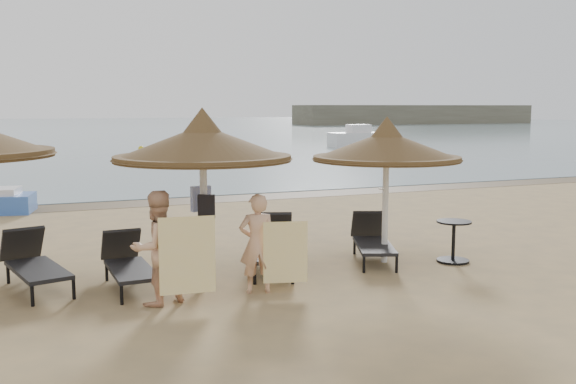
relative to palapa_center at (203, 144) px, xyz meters
The scene contains 18 objects.
ground 2.28m from the palapa_center, 51.83° to the right, with size 160.00×160.00×0.00m, color #A08351.
sea 79.55m from the palapa_center, 89.73° to the left, with size 200.00×140.00×0.03m, color slate.
wet_sand_strip 9.19m from the palapa_center, 87.55° to the left, with size 200.00×1.60×0.01m, color brown.
palapa_center is the anchor object (origin of this frame).
palapa_right 3.32m from the palapa_center, ahead, with size 2.62×2.62×2.60m.
lounger_far_left 3.19m from the palapa_center, 162.98° to the left, with size 1.08×2.00×0.85m.
lounger_near_left 2.18m from the palapa_center, 165.20° to the left, with size 0.68×1.83×0.81m.
lounger_near_right 2.30m from the palapa_center, 20.75° to the left, with size 1.30×2.08×0.89m.
lounger_far_right 3.73m from the palapa_center, ahead, with size 1.21×1.91×0.82m.
side_table 4.85m from the palapa_center, ahead, with size 0.62×0.62×0.74m.
person_left 1.75m from the palapa_center, 136.86° to the right, with size 0.86×0.56×1.87m, color #DDA780.
person_right 1.67m from the palapa_center, 53.72° to the right, with size 0.80×0.52×1.73m, color #DDA780.
towel_left 1.95m from the palapa_center, 114.55° to the right, with size 0.77×0.09×1.08m.
towel_right 2.11m from the palapa_center, 48.32° to the right, with size 0.64×0.18×0.92m.
bag_patterned 0.89m from the palapa_center, 90.00° to the left, with size 0.33×0.16×0.40m.
bag_dark 0.96m from the palapa_center, 90.00° to the right, with size 0.27×0.17×0.37m.
buoy_mid 30.73m from the palapa_center, 82.91° to the left, with size 0.36×0.36×0.36m, color gold.
buoy_right 25.30m from the palapa_center, 57.62° to the left, with size 0.35×0.35×0.35m, color gold.
Camera 1 is at (-2.81, -9.16, 2.76)m, focal length 40.00 mm.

